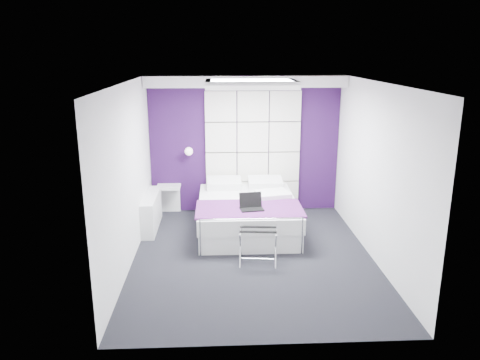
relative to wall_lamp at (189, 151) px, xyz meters
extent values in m
plane|color=black|center=(1.05, -2.06, -1.22)|extent=(4.40, 4.40, 0.00)
plane|color=white|center=(1.05, -2.06, 1.38)|extent=(4.40, 4.40, 0.00)
plane|color=silver|center=(1.05, 0.14, 0.08)|extent=(3.60, 0.00, 3.60)
plane|color=silver|center=(-0.75, -2.06, 0.08)|extent=(0.00, 4.40, 4.40)
plane|color=silver|center=(2.85, -2.06, 0.08)|extent=(0.00, 4.40, 4.40)
cube|color=#2B0D3C|center=(1.05, 0.13, 0.08)|extent=(3.58, 0.02, 2.58)
cube|color=white|center=(1.05, -0.11, 1.28)|extent=(3.58, 0.50, 0.20)
sphere|color=white|center=(0.00, 0.00, 0.00)|extent=(0.15, 0.15, 0.15)
cube|color=white|center=(-0.64, -0.76, -0.92)|extent=(0.22, 1.20, 0.60)
cube|color=white|center=(1.03, -0.97, -1.07)|extent=(1.61, 2.02, 0.30)
cube|color=white|center=(1.03, -0.97, -0.79)|extent=(1.65, 2.06, 0.25)
cube|color=#531654|center=(1.03, -1.47, -0.65)|extent=(1.71, 0.91, 0.03)
cube|color=white|center=(-0.40, -0.04, -0.68)|extent=(0.44, 0.34, 0.05)
cube|color=black|center=(1.11, -2.25, -0.70)|extent=(0.54, 0.39, 0.01)
cube|color=black|center=(1.06, -1.56, -0.63)|extent=(0.36, 0.25, 0.02)
cube|color=black|center=(1.06, -1.43, -0.50)|extent=(0.36, 0.01, 0.24)
camera|label=1|loc=(0.54, -8.57, 1.81)|focal=35.00mm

